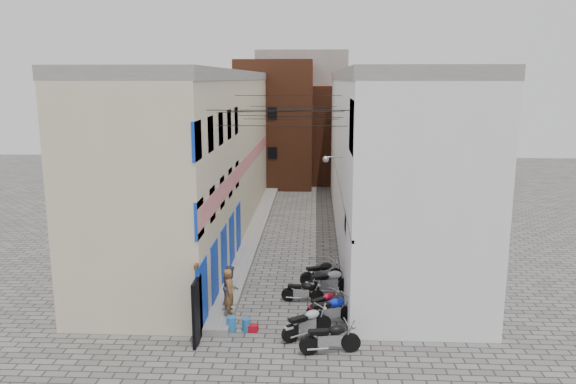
% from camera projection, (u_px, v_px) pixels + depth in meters
% --- Properties ---
extents(ground, '(90.00, 90.00, 0.00)m').
position_uv_depth(ground, '(275.00, 338.00, 18.86)').
color(ground, '#5C5956').
rests_on(ground, ground).
extents(plinth, '(0.90, 26.00, 0.25)m').
position_uv_depth(plinth, '(256.00, 231.00, 31.66)').
color(plinth, gray).
rests_on(plinth, ground).
extents(building_left, '(5.10, 27.00, 9.00)m').
position_uv_depth(building_left, '(202.00, 154.00, 30.89)').
color(building_left, beige).
rests_on(building_left, ground).
extents(building_right, '(5.94, 26.00, 9.00)m').
position_uv_depth(building_right, '(384.00, 155.00, 30.44)').
color(building_right, white).
rests_on(building_right, ground).
extents(building_far_brick_left, '(6.00, 6.00, 10.00)m').
position_uv_depth(building_far_brick_left, '(275.00, 124.00, 45.38)').
color(building_far_brick_left, brown).
rests_on(building_far_brick_left, ground).
extents(building_far_brick_right, '(5.00, 6.00, 8.00)m').
position_uv_depth(building_far_brick_right, '(336.00, 134.00, 47.29)').
color(building_far_brick_right, brown).
rests_on(building_far_brick_right, ground).
extents(building_far_concrete, '(8.00, 5.00, 11.00)m').
position_uv_depth(building_far_concrete, '(302.00, 113.00, 51.05)').
color(building_far_concrete, gray).
rests_on(building_far_concrete, ground).
extents(far_shopfront, '(2.00, 0.30, 2.40)m').
position_uv_depth(far_shopfront, '(299.00, 176.00, 43.29)').
color(far_shopfront, black).
rests_on(far_shopfront, ground).
extents(overhead_wires, '(5.80, 13.02, 1.32)m').
position_uv_depth(overhead_wires, '(287.00, 112.00, 24.93)').
color(overhead_wires, black).
rests_on(overhead_wires, ground).
extents(motorcycle_a, '(2.07, 0.99, 1.15)m').
position_uv_depth(motorcycle_a, '(330.00, 336.00, 17.72)').
color(motorcycle_a, black).
rests_on(motorcycle_a, ground).
extents(motorcycle_b, '(1.95, 1.65, 1.14)m').
position_uv_depth(motorcycle_b, '(307.00, 322.00, 18.82)').
color(motorcycle_b, '#A4A4A9').
rests_on(motorcycle_b, ground).
extents(motorcycle_c, '(2.17, 1.41, 1.20)m').
position_uv_depth(motorcycle_c, '(331.00, 309.00, 19.76)').
color(motorcycle_c, '#0C20BA').
rests_on(motorcycle_c, ground).
extents(motorcycle_d, '(1.64, 1.51, 0.98)m').
position_uv_depth(motorcycle_d, '(325.00, 302.00, 20.65)').
color(motorcycle_d, red).
rests_on(motorcycle_d, ground).
extents(motorcycle_e, '(1.73, 0.71, 0.97)m').
position_uv_depth(motorcycle_e, '(303.00, 290.00, 21.83)').
color(motorcycle_e, black).
rests_on(motorcycle_e, ground).
extents(motorcycle_f, '(2.24, 1.27, 1.24)m').
position_uv_depth(motorcycle_f, '(329.00, 281.00, 22.50)').
color(motorcycle_f, '#A8A7AC').
rests_on(motorcycle_f, ground).
extents(motorcycle_g, '(2.01, 1.36, 1.12)m').
position_uv_depth(motorcycle_g, '(321.00, 271.00, 23.76)').
color(motorcycle_g, black).
rests_on(motorcycle_g, ground).
extents(person_a, '(0.44, 0.65, 1.75)m').
position_uv_depth(person_a, '(229.00, 293.00, 19.90)').
color(person_a, brown).
rests_on(person_a, plinth).
extents(person_b, '(0.66, 0.81, 1.58)m').
position_uv_depth(person_b, '(231.00, 286.00, 20.74)').
color(person_b, '#384154').
rests_on(person_b, plinth).
extents(water_jug_near, '(0.36, 0.36, 0.50)m').
position_uv_depth(water_jug_near, '(231.00, 324.00, 19.38)').
color(water_jug_near, blue).
rests_on(water_jug_near, ground).
extents(water_jug_far, '(0.30, 0.30, 0.46)m').
position_uv_depth(water_jug_far, '(246.00, 325.00, 19.36)').
color(water_jug_far, '#2061A4').
rests_on(water_jug_far, ground).
extents(red_crate, '(0.41, 0.33, 0.24)m').
position_uv_depth(red_crate, '(252.00, 328.00, 19.37)').
color(red_crate, '#A40B19').
rests_on(red_crate, ground).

